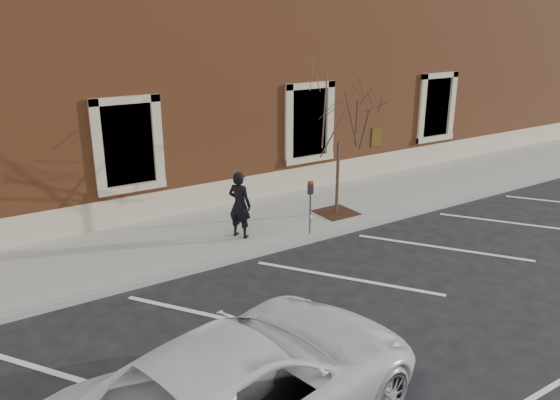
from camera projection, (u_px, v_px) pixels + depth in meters
ground at (292, 246)px, 14.20m from camera, size 120.00×120.00×0.00m
sidewalk_near at (258, 223)px, 15.57m from camera, size 40.00×3.50×0.15m
curb_near at (294, 244)px, 14.13m from camera, size 40.00×0.12×0.15m
parking_stripes at (346, 278)px, 12.44m from camera, size 28.00×4.40×0.01m
building_civic at (170, 68)px, 19.10m from camera, size 40.00×8.62×8.00m
man at (240, 205)px, 14.17m from camera, size 0.68×0.77×1.77m
parking_meter at (310, 198)px, 14.32m from camera, size 0.13×0.10×1.46m
tree_grate at (336, 212)px, 16.18m from camera, size 1.07×1.07×0.03m
sapling at (339, 122)px, 15.32m from camera, size 2.34×2.34×3.89m
white_truck at (245, 386)px, 7.55m from camera, size 6.21×3.79×1.61m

